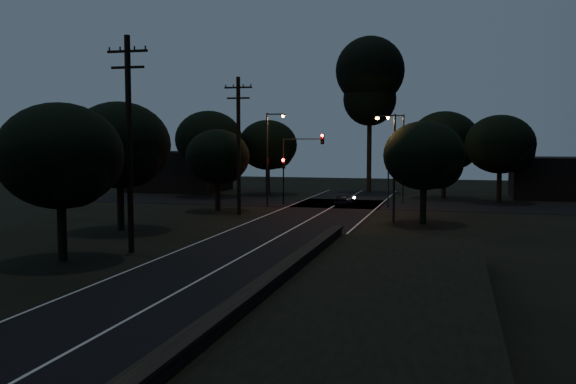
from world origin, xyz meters
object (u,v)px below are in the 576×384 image
Objects in this scene: utility_pole_mid at (129,140)px; utility_pole_far at (239,143)px; streetlight_b at (401,152)px; signal_right at (388,174)px; car at (344,199)px; signal_left at (283,173)px; streetlight_c at (392,160)px; tall_pine at (370,80)px; streetlight_a at (269,153)px; signal_mast at (302,156)px.

utility_pole_far is at bearing 90.00° from utility_pole_mid.
utility_pole_far is at bearing -133.30° from streetlight_b.
signal_right reaches higher than car.
signal_right is (9.20, 0.00, 0.00)m from signal_left.
signal_left is 14.52m from streetlight_c.
tall_pine reaches higher than streetlight_a.
utility_pole_mid reaches higher than signal_right.
streetlight_a is (-0.71, -1.99, 1.80)m from signal_left.
signal_left is (1.40, 7.99, -2.65)m from utility_pole_far.
tall_pine is 2.69× the size of signal_mast.
streetlight_a reaches higher than signal_mast.
tall_pine is 19.61m from streetlight_a.
tall_pine reaches higher than utility_pole_far.
streetlight_b reaches higher than signal_right.
streetlight_c is (11.83, -2.00, -1.13)m from utility_pole_far.
car is at bearing 52.41° from utility_pole_far.
signal_right is at bearing 170.83° from car.
streetlight_c is (10.43, -9.99, 1.51)m from signal_left.
streetlight_a is at bearing 26.08° from car.
tall_pine is 4.10× the size of signal_right.
signal_right is (10.60, 7.99, -2.65)m from utility_pole_far.
signal_left is at bearing 180.00° from signal_right.
signal_left reaches higher than car.
utility_pole_far reaches higher than streetlight_b.
streetlight_b reaches higher than signal_left.
utility_pole_mid is 25.22m from signal_mast.
signal_left is 2.77m from streetlight_a.
signal_mast is at bearing 13.22° from car.
car is (5.32, 0.74, -2.28)m from signal_left.
tall_pine is at bearing 69.54° from signal_left.
streetlight_b reaches higher than car.
utility_pole_mid is 3.35× the size of car.
signal_mast is 0.78× the size of streetlight_a.
signal_mast reaches higher than signal_left.
signal_mast is 0.78× the size of streetlight_b.
tall_pine is (7.00, 23.00, 6.63)m from utility_pole_far.
signal_right is at bearing -100.00° from streetlight_b.
streetlight_c reaches higher than car.
signal_left is 1.25× the size of car.
signal_right is 0.51× the size of streetlight_a.
streetlight_b is 1.07× the size of streetlight_c.
tall_pine reaches higher than streetlight_b.
signal_left is 0.51× the size of streetlight_b.
streetlight_c is at bearing -43.76° from signal_left.
streetlight_a is at bearing -109.59° from signal_left.
signal_mast is 5.30m from car.
streetlight_c is 2.28× the size of car.
tall_pine is at bearing 111.38° from streetlight_b.
streetlight_c is at bearing -35.69° from streetlight_a.
signal_mast is 1.90× the size of car.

